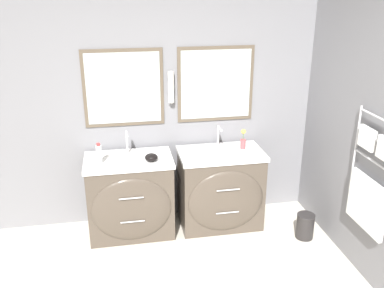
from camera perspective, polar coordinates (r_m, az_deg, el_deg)
The scene contains 11 objects.
wall_back at distance 4.46m, azimuth -4.06°, elevation 5.62°, with size 4.82×0.14×2.60m.
wall_right at distance 3.86m, azimuth 23.25°, elevation 1.32°, with size 0.13×4.35×2.60m.
vanity_left at distance 4.41m, azimuth -8.19°, elevation -7.01°, with size 0.87×0.58×0.84m.
vanity_right at distance 4.53m, azimuth 3.88°, elevation -6.05°, with size 0.87×0.58×0.84m.
faucet_left at distance 4.34m, azimuth -8.65°, elevation 0.17°, with size 0.17×0.15×0.24m.
faucet_right at distance 4.46m, azimuth 3.56°, elevation 0.96°, with size 0.17×0.15×0.24m.
toiletry_bottle at distance 4.16m, azimuth -12.29°, elevation -1.34°, with size 0.05×0.05×0.21m.
amenity_bowl at distance 4.16m, azimuth -5.44°, elevation -1.79°, with size 0.13×0.13×0.08m.
flower_vase at distance 4.47m, azimuth 6.83°, elevation 0.49°, with size 0.06×0.06×0.21m.
soap_dish at distance 4.21m, azimuth 2.57°, elevation -1.74°, with size 0.11×0.08×0.04m.
waste_bin at distance 4.59m, azimuth 14.85°, elevation -10.46°, with size 0.18×0.18×0.26m.
Camera 1 is at (-0.47, -2.01, 2.47)m, focal length 40.00 mm.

